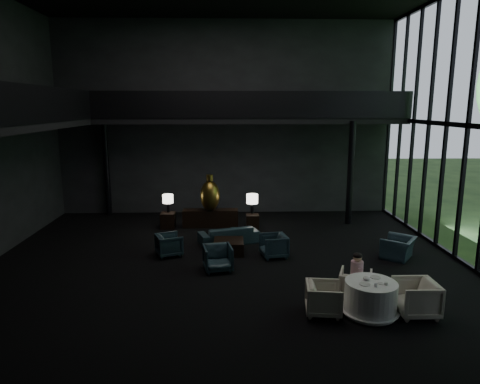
{
  "coord_description": "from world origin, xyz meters",
  "views": [
    {
      "loc": [
        -0.0,
        -12.16,
        4.55
      ],
      "look_at": [
        0.42,
        0.5,
        2.0
      ],
      "focal_mm": 32.0,
      "sensor_mm": 36.0,
      "label": 1
    }
  ],
  "objects_px": {
    "lounge_armchair_west": "(169,244)",
    "lounge_armchair_south": "(218,257)",
    "side_table_right": "(252,221)",
    "sofa": "(229,232)",
    "window_armchair": "(398,245)",
    "dining_chair_north": "(355,284)",
    "table_lamp_right": "(252,200)",
    "side_table_left": "(168,220)",
    "child": "(357,266)",
    "lounge_armchair_east": "(274,245)",
    "coffee_table": "(229,247)",
    "dining_chair_east": "(416,294)",
    "dining_table": "(370,300)",
    "console": "(210,218)",
    "table_lamp_left": "(168,200)",
    "bronze_urn": "(210,195)",
    "dining_chair_west": "(324,297)"
  },
  "relations": [
    {
      "from": "lounge_armchair_west",
      "to": "lounge_armchair_south",
      "type": "bearing_deg",
      "value": -151.71
    },
    {
      "from": "side_table_right",
      "to": "sofa",
      "type": "xyz_separation_m",
      "value": [
        -0.92,
        -1.79,
        0.11
      ]
    },
    {
      "from": "window_armchair",
      "to": "dining_chair_north",
      "type": "relative_size",
      "value": 1.26
    },
    {
      "from": "table_lamp_right",
      "to": "dining_chair_north",
      "type": "height_order",
      "value": "table_lamp_right"
    },
    {
      "from": "table_lamp_right",
      "to": "side_table_left",
      "type": "bearing_deg",
      "value": -177.76
    },
    {
      "from": "side_table_left",
      "to": "window_armchair",
      "type": "distance_m",
      "value": 8.23
    },
    {
      "from": "side_table_right",
      "to": "child",
      "type": "bearing_deg",
      "value": -70.11
    },
    {
      "from": "side_table_right",
      "to": "lounge_armchair_east",
      "type": "bearing_deg",
      "value": -81.89
    },
    {
      "from": "coffee_table",
      "to": "dining_chair_east",
      "type": "height_order",
      "value": "dining_chair_east"
    },
    {
      "from": "dining_table",
      "to": "console",
      "type": "bearing_deg",
      "value": 117.96
    },
    {
      "from": "table_lamp_right",
      "to": "lounge_armchair_west",
      "type": "height_order",
      "value": "table_lamp_right"
    },
    {
      "from": "sofa",
      "to": "dining_chair_north",
      "type": "distance_m",
      "value": 5.27
    },
    {
      "from": "side_table_left",
      "to": "table_lamp_left",
      "type": "height_order",
      "value": "table_lamp_left"
    },
    {
      "from": "bronze_urn",
      "to": "lounge_armchair_west",
      "type": "bearing_deg",
      "value": -110.76
    },
    {
      "from": "dining_table",
      "to": "sofa",
      "type": "bearing_deg",
      "value": 121.24
    },
    {
      "from": "window_armchair",
      "to": "side_table_left",
      "type": "bearing_deg",
      "value": -78.62
    },
    {
      "from": "lounge_armchair_south",
      "to": "dining_chair_east",
      "type": "height_order",
      "value": "dining_chair_east"
    },
    {
      "from": "table_lamp_left",
      "to": "dining_chair_east",
      "type": "bearing_deg",
      "value": -48.58
    },
    {
      "from": "lounge_armchair_south",
      "to": "dining_chair_east",
      "type": "distance_m",
      "value": 5.21
    },
    {
      "from": "child",
      "to": "coffee_table",
      "type": "bearing_deg",
      "value": -46.01
    },
    {
      "from": "side_table_left",
      "to": "table_lamp_left",
      "type": "relative_size",
      "value": 0.87
    },
    {
      "from": "lounge_armchair_west",
      "to": "console",
      "type": "bearing_deg",
      "value": -41.74
    },
    {
      "from": "lounge_armchair_east",
      "to": "dining_chair_west",
      "type": "height_order",
      "value": "dining_chair_west"
    },
    {
      "from": "coffee_table",
      "to": "dining_chair_north",
      "type": "relative_size",
      "value": 1.27
    },
    {
      "from": "table_lamp_right",
      "to": "lounge_armchair_west",
      "type": "relative_size",
      "value": 1.02
    },
    {
      "from": "bronze_urn",
      "to": "window_armchair",
      "type": "distance_m",
      "value": 6.86
    },
    {
      "from": "table_lamp_right",
      "to": "dining_chair_east",
      "type": "distance_m",
      "value": 7.93
    },
    {
      "from": "sofa",
      "to": "lounge_armchair_east",
      "type": "distance_m",
      "value": 1.96
    },
    {
      "from": "bronze_urn",
      "to": "coffee_table",
      "type": "relative_size",
      "value": 1.48
    },
    {
      "from": "bronze_urn",
      "to": "dining_chair_east",
      "type": "relative_size",
      "value": 1.41
    },
    {
      "from": "console",
      "to": "sofa",
      "type": "bearing_deg",
      "value": -71.29
    },
    {
      "from": "side_table_left",
      "to": "lounge_armchair_south",
      "type": "distance_m",
      "value": 4.78
    },
    {
      "from": "sofa",
      "to": "child",
      "type": "distance_m",
      "value": 5.21
    },
    {
      "from": "table_lamp_right",
      "to": "coffee_table",
      "type": "distance_m",
      "value": 3.27
    },
    {
      "from": "lounge_armchair_east",
      "to": "dining_chair_west",
      "type": "xyz_separation_m",
      "value": [
        0.71,
        -3.7,
        0.01
      ]
    },
    {
      "from": "window_armchair",
      "to": "lounge_armchair_south",
      "type": "bearing_deg",
      "value": -44.59
    },
    {
      "from": "bronze_urn",
      "to": "window_armchair",
      "type": "relative_size",
      "value": 1.49
    },
    {
      "from": "window_armchair",
      "to": "coffee_table",
      "type": "height_order",
      "value": "window_armchair"
    },
    {
      "from": "table_lamp_left",
      "to": "coffee_table",
      "type": "distance_m",
      "value": 3.88
    },
    {
      "from": "lounge_armchair_east",
      "to": "lounge_armchair_south",
      "type": "relative_size",
      "value": 0.94
    },
    {
      "from": "coffee_table",
      "to": "lounge_armchair_east",
      "type": "bearing_deg",
      "value": -16.46
    },
    {
      "from": "sofa",
      "to": "dining_chair_east",
      "type": "xyz_separation_m",
      "value": [
        4.1,
        -5.21,
        0.12
      ]
    },
    {
      "from": "table_lamp_left",
      "to": "dining_chair_north",
      "type": "distance_m",
      "value": 8.3
    },
    {
      "from": "table_lamp_left",
      "to": "child",
      "type": "height_order",
      "value": "table_lamp_left"
    },
    {
      "from": "bronze_urn",
      "to": "child",
      "type": "bearing_deg",
      "value": -58.22
    },
    {
      "from": "side_table_left",
      "to": "dining_chair_east",
      "type": "bearing_deg",
      "value": -48.1
    },
    {
      "from": "lounge_armchair_east",
      "to": "dining_chair_north",
      "type": "xyz_separation_m",
      "value": [
        1.65,
        -2.92,
        -0.02
      ]
    },
    {
      "from": "bronze_urn",
      "to": "dining_chair_north",
      "type": "distance_m",
      "value": 7.28
    },
    {
      "from": "coffee_table",
      "to": "console",
      "type": "bearing_deg",
      "value": 102.71
    },
    {
      "from": "dining_table",
      "to": "dining_chair_north",
      "type": "xyz_separation_m",
      "value": [
        -0.09,
        0.81,
        0.04
      ]
    }
  ]
}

